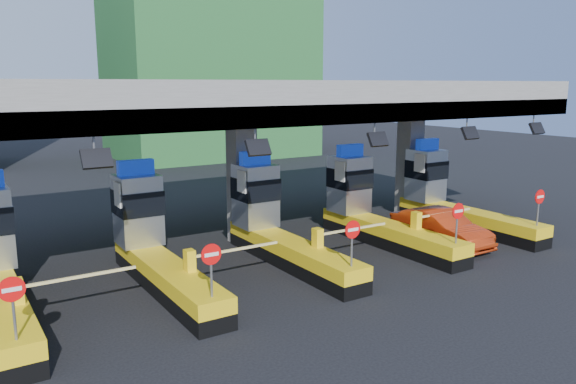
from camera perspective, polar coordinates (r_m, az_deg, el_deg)
ground at (r=22.55m, az=-1.01°, el=-6.84°), size 120.00×120.00×0.00m
toll_canopy at (r=23.98m, az=-4.69°, el=9.11°), size 28.00×12.09×7.00m
toll_lane_left at (r=20.36m, az=-13.57°, el=-5.01°), size 4.43×8.00×4.16m
toll_lane_center at (r=22.39m, az=-1.39°, el=-3.24°), size 4.43×8.00×4.16m
toll_lane_right at (r=25.27m, az=8.36°, el=-1.72°), size 4.43×8.00×4.16m
toll_lane_far_right at (r=28.73m, az=15.94°, el=-0.50°), size 4.43×8.00×4.16m
bg_building_scaffold at (r=55.87m, az=-8.09°, el=18.15°), size 18.00×12.00×28.00m
red_car at (r=25.06m, az=15.21°, el=-3.55°), size 1.73×4.76×1.56m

